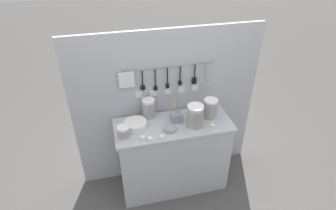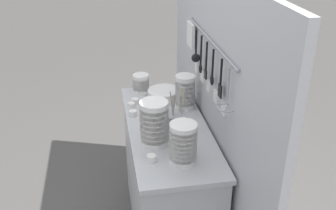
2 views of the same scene
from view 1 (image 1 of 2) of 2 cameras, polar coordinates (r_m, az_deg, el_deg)
ground_plane at (r=3.46m, az=0.94°, el=-15.44°), size 20.00×20.00×0.00m
counter at (r=3.15m, az=1.02°, el=-10.20°), size 1.21×0.48×0.87m
back_wall at (r=3.07m, az=-0.22°, el=-0.54°), size 2.01×0.11×1.78m
bowl_stack_wide_centre at (r=2.75m, az=5.52°, el=-2.46°), size 0.16×0.16×0.26m
bowl_stack_nested_right at (r=2.92m, az=8.59°, el=-0.81°), size 0.14×0.14×0.23m
bowl_stack_tall_left at (r=2.68m, az=-9.03°, el=-5.55°), size 0.12×0.12×0.14m
bowl_stack_short_front at (r=2.89m, az=-3.92°, el=-0.86°), size 0.13×0.13×0.23m
plate_stack at (r=2.82m, az=-6.60°, el=-3.93°), size 0.23×0.23×0.07m
steel_mixing_bowl at (r=2.78m, az=0.38°, el=-4.81°), size 0.13×0.13×0.04m
cutlery_caddy at (r=2.88m, az=1.71°, el=-2.29°), size 0.11×0.11×0.27m
cup_back_left at (r=2.67m, az=-1.19°, el=-6.58°), size 0.05×0.05×0.04m
cup_edge_far at (r=2.66m, az=-3.61°, el=-6.94°), size 0.05×0.05×0.04m
cup_beside_plates at (r=2.68m, az=-5.06°, el=-6.68°), size 0.05×0.05×0.04m
cup_front_right at (r=2.84m, az=9.02°, el=-4.28°), size 0.05×0.05×0.04m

